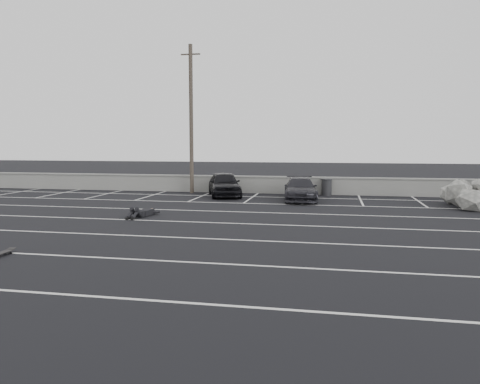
% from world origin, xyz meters
% --- Properties ---
extents(ground, '(120.00, 120.00, 0.00)m').
position_xyz_m(ground, '(0.00, 0.00, 0.00)').
color(ground, black).
rests_on(ground, ground).
extents(seawall, '(50.00, 0.45, 1.06)m').
position_xyz_m(seawall, '(0.00, 14.00, 0.55)').
color(seawall, gray).
rests_on(seawall, ground).
extents(stall_lines, '(36.00, 20.05, 0.01)m').
position_xyz_m(stall_lines, '(-0.08, 4.41, 0.00)').
color(stall_lines, silver).
rests_on(stall_lines, ground).
extents(car_left, '(2.94, 4.51, 1.43)m').
position_xyz_m(car_left, '(-0.70, 11.97, 0.71)').
color(car_left, black).
rests_on(car_left, ground).
extents(car_right, '(2.14, 4.38, 1.23)m').
position_xyz_m(car_right, '(3.79, 10.80, 0.61)').
color(car_right, black).
rests_on(car_right, ground).
extents(utility_pole, '(1.20, 0.24, 8.99)m').
position_xyz_m(utility_pole, '(-3.05, 13.20, 4.55)').
color(utility_pole, '#4C4238').
rests_on(utility_pole, ground).
extents(trash_bin, '(0.74, 0.74, 0.99)m').
position_xyz_m(trash_bin, '(5.15, 13.51, 0.50)').
color(trash_bin, '#28282A').
rests_on(trash_bin, ground).
extents(person, '(1.66, 2.73, 0.49)m').
position_xyz_m(person, '(-2.35, 4.19, 0.25)').
color(person, black).
rests_on(person, ground).
extents(skateboard, '(0.25, 0.84, 0.10)m').
position_xyz_m(skateboard, '(-3.42, -3.37, 0.08)').
color(skateboard, black).
rests_on(skateboard, ground).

